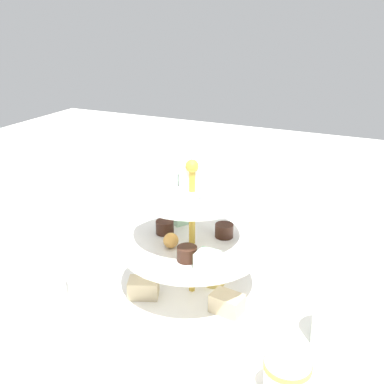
# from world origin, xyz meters

# --- Properties ---
(ground_plane) EXTENTS (2.40, 2.40, 0.00)m
(ground_plane) POSITION_xyz_m (0.00, 0.00, 0.00)
(ground_plane) COLOR silver
(tiered_serving_stand) EXTENTS (0.28, 0.28, 0.24)m
(tiered_serving_stand) POSITION_xyz_m (0.00, 0.00, 0.07)
(tiered_serving_stand) COLOR white
(tiered_serving_stand) RESTS_ON ground_plane
(water_glass_tall_right) EXTENTS (0.07, 0.07, 0.13)m
(water_glass_tall_right) POSITION_xyz_m (-0.13, 0.20, 0.07)
(water_glass_tall_right) COLOR silver
(water_glass_tall_right) RESTS_ON ground_plane
(water_glass_short_left) EXTENTS (0.06, 0.06, 0.08)m
(water_glass_short_left) POSITION_xyz_m (-0.03, -0.23, 0.04)
(water_glass_short_left) COLOR silver
(water_glass_short_left) RESTS_ON ground_plane
(teacup_with_saucer) EXTENTS (0.09, 0.09, 0.05)m
(teacup_with_saucer) POSITION_xyz_m (-0.15, -0.20, 0.02)
(teacup_with_saucer) COLOR white
(teacup_with_saucer) RESTS_ON ground_plane
(butter_knife_left) EXTENTS (0.12, 0.14, 0.00)m
(butter_knife_left) POSITION_xyz_m (0.21, 0.20, 0.00)
(butter_knife_left) COLOR silver
(butter_knife_left) RESTS_ON ground_plane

